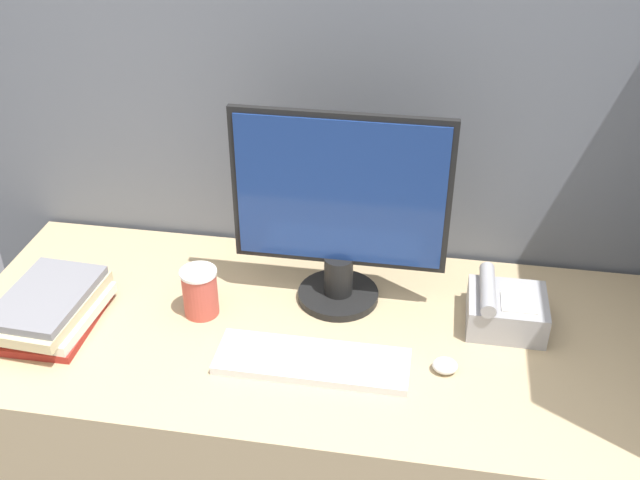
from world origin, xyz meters
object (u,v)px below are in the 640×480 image
at_px(book_stack, 49,309).
at_px(monitor, 340,214).
at_px(mouse, 445,366).
at_px(desk_telephone, 505,309).
at_px(coffee_cup, 200,292).
at_px(keyboard, 312,361).

bearing_deg(book_stack, monitor, 18.19).
height_order(mouse, desk_telephone, desk_telephone).
bearing_deg(mouse, monitor, 139.74).
bearing_deg(mouse, coffee_cup, 169.15).
relative_size(monitor, keyboard, 1.19).
height_order(keyboard, mouse, mouse).
bearing_deg(desk_telephone, coffee_cup, -174.17).
distance_m(keyboard, mouse, 0.29).
xyz_separation_m(mouse, coffee_cup, (-0.59, 0.11, 0.05)).
xyz_separation_m(monitor, coffee_cup, (-0.32, -0.12, -0.18)).
relative_size(keyboard, coffee_cup, 3.51).
bearing_deg(book_stack, keyboard, -3.70).
bearing_deg(coffee_cup, monitor, 20.03).
height_order(mouse, coffee_cup, coffee_cup).
distance_m(mouse, coffee_cup, 0.61).
relative_size(monitor, mouse, 9.07).
relative_size(mouse, coffee_cup, 0.46).
distance_m(coffee_cup, desk_telephone, 0.73).
bearing_deg(keyboard, mouse, 5.77).
distance_m(monitor, coffee_cup, 0.39).
height_order(keyboard, coffee_cup, coffee_cup).
xyz_separation_m(keyboard, desk_telephone, (0.43, 0.22, 0.04)).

